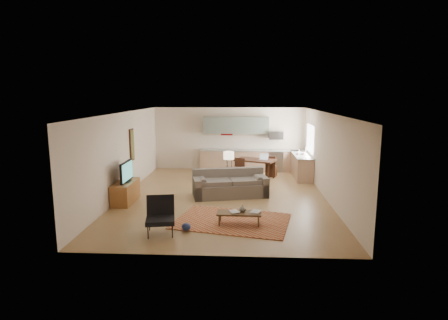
# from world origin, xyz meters

# --- Properties ---
(room) EXTENTS (9.00, 9.00, 9.00)m
(room) POSITION_xyz_m (0.00, 0.00, 1.35)
(room) COLOR olive
(room) RESTS_ON ground
(kitchen_counter_back) EXTENTS (4.26, 0.64, 0.92)m
(kitchen_counter_back) POSITION_xyz_m (0.90, 4.18, 0.46)
(kitchen_counter_back) COLOR tan
(kitchen_counter_back) RESTS_ON ground
(kitchen_counter_right) EXTENTS (0.64, 2.26, 0.92)m
(kitchen_counter_right) POSITION_xyz_m (2.93, 3.00, 0.46)
(kitchen_counter_right) COLOR tan
(kitchen_counter_right) RESTS_ON ground
(kitchen_range) EXTENTS (0.62, 0.62, 0.90)m
(kitchen_range) POSITION_xyz_m (2.00, 4.18, 0.45)
(kitchen_range) COLOR #A5A8AD
(kitchen_range) RESTS_ON ground
(kitchen_microwave) EXTENTS (0.62, 0.40, 0.35)m
(kitchen_microwave) POSITION_xyz_m (2.00, 4.20, 1.55)
(kitchen_microwave) COLOR #A5A8AD
(kitchen_microwave) RESTS_ON room
(upper_cabinets) EXTENTS (2.80, 0.34, 0.70)m
(upper_cabinets) POSITION_xyz_m (0.30, 4.33, 1.95)
(upper_cabinets) COLOR slate
(upper_cabinets) RESTS_ON room
(window_right) EXTENTS (0.02, 1.40, 1.05)m
(window_right) POSITION_xyz_m (3.23, 3.00, 1.55)
(window_right) COLOR white
(window_right) RESTS_ON room
(wall_art_left) EXTENTS (0.06, 0.42, 1.10)m
(wall_art_left) POSITION_xyz_m (-3.21, 0.90, 1.55)
(wall_art_left) COLOR olive
(wall_art_left) RESTS_ON room
(triptych) EXTENTS (1.70, 0.04, 0.50)m
(triptych) POSITION_xyz_m (-0.10, 4.47, 1.75)
(triptych) COLOR beige
(triptych) RESTS_ON room
(rug) EXTENTS (3.24, 2.57, 0.02)m
(rug) POSITION_xyz_m (0.35, -2.37, 0.01)
(rug) COLOR maroon
(rug) RESTS_ON floor
(sofa) EXTENTS (2.65, 1.59, 0.86)m
(sofa) POSITION_xyz_m (0.21, 0.04, 0.43)
(sofa) COLOR #61574E
(sofa) RESTS_ON floor
(coffee_table) EXTENTS (1.13, 0.47, 0.34)m
(coffee_table) POSITION_xyz_m (0.54, -2.63, 0.17)
(coffee_table) COLOR #4B331A
(coffee_table) RESTS_ON floor
(book_a) EXTENTS (0.41, 0.43, 0.03)m
(book_a) POSITION_xyz_m (0.31, -2.67, 0.35)
(book_a) COLOR maroon
(book_a) RESTS_ON coffee_table
(book_b) EXTENTS (0.48, 0.51, 0.02)m
(book_b) POSITION_xyz_m (0.85, -2.55, 0.35)
(book_b) COLOR navy
(book_b) RESTS_ON coffee_table
(vase) EXTENTS (0.25, 0.25, 0.18)m
(vase) POSITION_xyz_m (0.63, -2.59, 0.43)
(vase) COLOR black
(vase) RESTS_ON coffee_table
(armchair) EXTENTS (0.90, 0.90, 0.88)m
(armchair) POSITION_xyz_m (-1.31, -3.36, 0.44)
(armchair) COLOR black
(armchair) RESTS_ON floor
(tv_credenza) EXTENTS (0.53, 1.38, 0.64)m
(tv_credenza) POSITION_xyz_m (-2.96, -0.77, 0.32)
(tv_credenza) COLOR brown
(tv_credenza) RESTS_ON floor
(tv) EXTENTS (0.11, 1.06, 0.64)m
(tv) POSITION_xyz_m (-2.91, -0.77, 0.95)
(tv) COLOR black
(tv) RESTS_ON tv_credenza
(console_table) EXTENTS (0.74, 0.61, 0.74)m
(console_table) POSITION_xyz_m (0.13, 0.97, 0.37)
(console_table) COLOR #321B10
(console_table) RESTS_ON floor
(table_lamp) EXTENTS (0.42, 0.42, 0.60)m
(table_lamp) POSITION_xyz_m (0.13, 0.97, 1.04)
(table_lamp) COLOR beige
(table_lamp) RESTS_ON console_table
(dining_table) EXTENTS (1.72, 1.36, 0.76)m
(dining_table) POSITION_xyz_m (1.10, 2.68, 0.38)
(dining_table) COLOR #321B10
(dining_table) RESTS_ON floor
(dining_chair_near) EXTENTS (0.53, 0.54, 0.86)m
(dining_chair_near) POSITION_xyz_m (0.43, 2.25, 0.43)
(dining_chair_near) COLOR #321B10
(dining_chair_near) RESTS_ON floor
(dining_chair_far) EXTENTS (0.52, 0.53, 0.85)m
(dining_chair_far) POSITION_xyz_m (1.76, 3.12, 0.43)
(dining_chair_far) COLOR #321B10
(dining_chair_far) RESTS_ON floor
(laptop) EXTENTS (0.38, 0.34, 0.24)m
(laptop) POSITION_xyz_m (1.40, 2.58, 0.88)
(laptop) COLOR #A5A8AD
(laptop) RESTS_ON dining_table
(soap_bottle) EXTENTS (0.09, 0.09, 0.19)m
(soap_bottle) POSITION_xyz_m (2.83, 3.07, 1.02)
(soap_bottle) COLOR beige
(soap_bottle) RESTS_ON kitchen_counter_right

